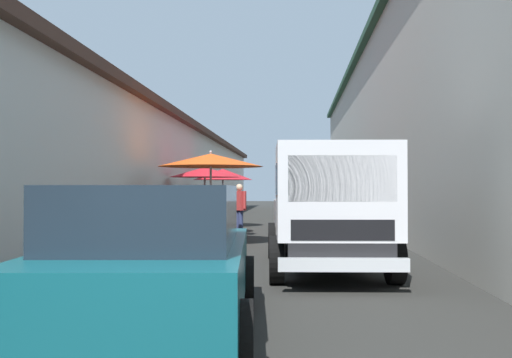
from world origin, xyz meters
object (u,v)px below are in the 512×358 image
Objects in this scene: fruit_stall_mid_lane at (204,182)px; vendor_by_crates at (239,206)px; hatchback_car at (155,259)px; delivery_truck at (330,212)px; fruit_stall_far_left at (210,171)px; plastic_stool at (299,227)px; fruit_stall_near_left at (222,181)px.

vendor_by_crates is (-0.53, -1.16, -0.73)m from fruit_stall_mid_lane.
vendor_by_crates is at bearing 1.59° from hatchback_car.
fruit_stall_mid_lane is 8.76m from delivery_truck.
delivery_truck is (3.69, -1.92, 0.30)m from hatchback_car.
vendor_by_crates is (11.21, 0.31, 0.14)m from hatchback_car.
vendor_by_crates is at bearing 16.51° from delivery_truck.
vendor_by_crates is at bearing -10.28° from fruit_stall_far_left.
delivery_truck reaches higher than vendor_by_crates.
fruit_stall_far_left is 5.62m from delivery_truck.
plastic_stool is at bearing 3.84° from delivery_truck.
fruit_stall_mid_lane is 5.04× the size of plastic_stool.
hatchback_car is at bearing -174.69° from fruit_stall_far_left.
delivery_truck is 3.24× the size of vendor_by_crates.
fruit_stall_far_left reaches higher than fruit_stall_near_left.
fruit_stall_mid_lane is at bearing 22.82° from delivery_truck.
delivery_truck is at bearing -176.16° from plastic_stool.
fruit_stall_near_left reaches higher than delivery_truck.
fruit_stall_mid_lane is 1.47m from vendor_by_crates.
delivery_truck reaches higher than plastic_stool.
delivery_truck is at bearing -163.94° from fruit_stall_near_left.
fruit_stall_mid_lane is 1.42× the size of vendor_by_crates.
plastic_stool is (-1.20, -2.93, -1.29)m from fruit_stall_mid_lane.
fruit_stall_mid_lane is 3.15m from fruit_stall_near_left.
hatchback_car is at bearing 152.51° from delivery_truck.
delivery_truck is (-4.86, -2.71, -0.82)m from fruit_stall_far_left.
vendor_by_crates is 3.55× the size of plastic_stool.
delivery_truck is 6.91m from plastic_stool.
fruit_stall_mid_lane is 3.42m from plastic_stool.
plastic_stool is at bearing -110.58° from vendor_by_crates.
fruit_stall_near_left reaches higher than plastic_stool.
fruit_stall_near_left is 1.42× the size of vendor_by_crates.
delivery_truck is 7.85m from vendor_by_crates.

